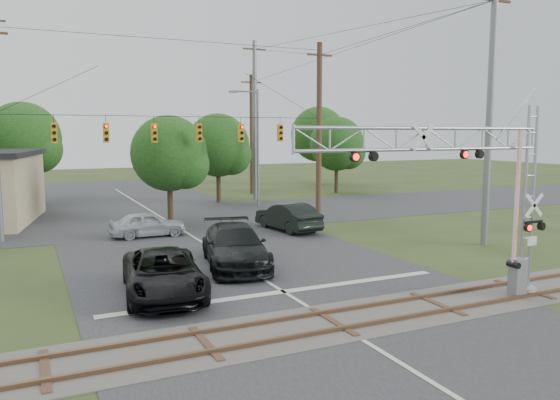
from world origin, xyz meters
name	(u,v)px	position (x,y,z in m)	size (l,w,h in m)	color
ground	(372,346)	(0.00, 0.00, 0.00)	(160.00, 160.00, 0.00)	#2A3A1B
road_main	(239,265)	(0.00, 10.00, 0.01)	(14.00, 90.00, 0.02)	#28282A
road_cross	(164,219)	(0.00, 24.00, 0.01)	(90.00, 12.00, 0.02)	#28282A
railroad_track	(333,322)	(0.00, 2.00, 0.03)	(90.00, 3.20, 0.17)	#4C4742
crossing_gantry	(469,183)	(4.82, 1.64, 4.08)	(9.65, 0.85, 6.62)	gray
traffic_signal_span	(192,132)	(0.91, 20.00, 5.74)	(19.34, 0.36, 11.50)	slate
pickup_black	(163,274)	(-3.98, 6.93, 0.79)	(2.63, 5.70, 1.58)	black
car_dark	(235,246)	(-0.22, 9.87, 0.88)	(2.47, 6.06, 1.76)	black
sedan_silver	(148,224)	(-2.22, 18.23, 0.70)	(1.65, 4.11, 1.40)	#B1B3B9
suv_dark	(288,217)	(5.63, 16.73, 0.82)	(1.73, 4.95, 1.63)	black
streetlight	(256,141)	(8.12, 27.54, 5.04)	(2.40, 0.25, 9.01)	slate
utility_poles	(204,124)	(2.57, 22.91, 6.27)	(26.48, 27.27, 13.33)	#412F1E
treeline	(132,140)	(0.22, 36.04, 5.06)	(49.79, 24.19, 8.57)	#3B2B1B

